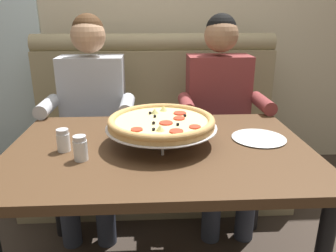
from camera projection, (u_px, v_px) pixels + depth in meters
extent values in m
cube|color=#998966|center=(157.00, 167.00, 2.34)|extent=(1.80, 0.60, 0.46)
cube|color=#998966|center=(155.00, 92.00, 2.55)|extent=(1.80, 0.18, 0.65)
cylinder|color=#998966|center=(154.00, 43.00, 2.43)|extent=(1.80, 0.14, 0.14)
cube|color=#4C331E|center=(160.00, 150.00, 1.44)|extent=(1.31, 0.89, 0.04)
cylinder|color=black|center=(56.00, 184.00, 1.88)|extent=(0.06, 0.06, 0.68)
cylinder|color=black|center=(257.00, 179.00, 1.94)|extent=(0.06, 0.06, 0.68)
cube|color=#2D3342|center=(90.00, 142.00, 1.98)|extent=(0.34, 0.40, 0.15)
cylinder|color=#2D3342|center=(69.00, 209.00, 1.84)|extent=(0.11, 0.11, 0.46)
cylinder|color=#2D3342|center=(105.00, 208.00, 1.85)|extent=(0.11, 0.11, 0.46)
cube|color=#B2B7C1|center=(94.00, 100.00, 2.12)|extent=(0.40, 0.22, 0.56)
cylinder|color=#B2B7C1|center=(47.00, 106.00, 1.89)|extent=(0.08, 0.28, 0.08)
cylinder|color=#B2B7C1|center=(127.00, 105.00, 1.92)|extent=(0.08, 0.28, 0.08)
sphere|color=tan|center=(88.00, 36.00, 1.97)|extent=(0.21, 0.21, 0.21)
sphere|color=#472D19|center=(88.00, 29.00, 1.96)|extent=(0.19, 0.19, 0.19)
cube|color=#2D3342|center=(223.00, 139.00, 2.02)|extent=(0.34, 0.40, 0.15)
cylinder|color=#2D3342|center=(212.00, 205.00, 1.88)|extent=(0.11, 0.11, 0.46)
cylinder|color=#2D3342|center=(246.00, 204.00, 1.89)|extent=(0.11, 0.11, 0.46)
cube|color=brown|center=(217.00, 98.00, 2.16)|extent=(0.40, 0.22, 0.56)
cylinder|color=brown|center=(186.00, 104.00, 1.93)|extent=(0.08, 0.28, 0.08)
cylinder|color=brown|center=(263.00, 103.00, 1.96)|extent=(0.08, 0.28, 0.08)
sphere|color=#997051|center=(221.00, 35.00, 2.01)|extent=(0.21, 0.21, 0.21)
sphere|color=black|center=(221.00, 29.00, 2.01)|extent=(0.19, 0.19, 0.19)
cylinder|color=silver|center=(163.00, 146.00, 1.33)|extent=(0.01, 0.01, 0.08)
cylinder|color=silver|center=(137.00, 131.00, 1.51)|extent=(0.01, 0.01, 0.08)
cylinder|color=silver|center=(185.00, 130.00, 1.52)|extent=(0.01, 0.01, 0.08)
torus|color=silver|center=(161.00, 128.00, 1.44)|extent=(0.27, 0.27, 0.01)
cylinder|color=silver|center=(161.00, 127.00, 1.44)|extent=(0.49, 0.49, 0.00)
cylinder|color=tan|center=(161.00, 124.00, 1.44)|extent=(0.47, 0.47, 0.02)
torus|color=tan|center=(161.00, 120.00, 1.43)|extent=(0.47, 0.47, 0.03)
cylinder|color=beige|center=(161.00, 121.00, 1.43)|extent=(0.41, 0.41, 0.01)
cylinder|color=red|center=(195.00, 127.00, 1.34)|extent=(0.05, 0.05, 0.01)
cylinder|color=red|center=(180.00, 113.00, 1.52)|extent=(0.06, 0.06, 0.01)
cylinder|color=red|center=(179.00, 118.00, 1.45)|extent=(0.05, 0.05, 0.01)
cylinder|color=red|center=(137.00, 129.00, 1.31)|extent=(0.05, 0.05, 0.01)
cylinder|color=red|center=(166.00, 123.00, 1.39)|extent=(0.06, 0.06, 0.01)
cylinder|color=red|center=(176.00, 131.00, 1.29)|extent=(0.06, 0.06, 0.01)
sphere|color=black|center=(154.00, 123.00, 1.38)|extent=(0.01, 0.01, 0.01)
sphere|color=black|center=(155.00, 116.00, 1.47)|extent=(0.01, 0.01, 0.01)
sphere|color=black|center=(154.00, 129.00, 1.30)|extent=(0.01, 0.01, 0.01)
sphere|color=black|center=(185.00, 115.00, 1.48)|extent=(0.01, 0.01, 0.01)
sphere|color=black|center=(150.00, 113.00, 1.51)|extent=(0.01, 0.01, 0.01)
sphere|color=black|center=(178.00, 124.00, 1.36)|extent=(0.01, 0.01, 0.01)
cone|color=#CCC675|center=(155.00, 111.00, 1.52)|extent=(0.04, 0.04, 0.02)
cone|color=#CCC675|center=(160.00, 128.00, 1.30)|extent=(0.04, 0.04, 0.02)
cone|color=#CCC675|center=(163.00, 108.00, 1.56)|extent=(0.04, 0.04, 0.02)
cylinder|color=white|center=(81.00, 150.00, 1.29)|extent=(0.06, 0.06, 0.08)
cylinder|color=#A82D19|center=(81.00, 155.00, 1.30)|extent=(0.05, 0.05, 0.04)
cylinder|color=silver|center=(79.00, 138.00, 1.27)|extent=(0.05, 0.05, 0.02)
cylinder|color=white|center=(63.00, 142.00, 1.37)|extent=(0.05, 0.05, 0.08)
cylinder|color=#4C6633|center=(64.00, 146.00, 1.38)|extent=(0.05, 0.05, 0.04)
cylinder|color=silver|center=(62.00, 132.00, 1.36)|extent=(0.05, 0.05, 0.02)
cylinder|color=white|center=(259.00, 138.00, 1.51)|extent=(0.17, 0.17, 0.01)
cone|color=white|center=(259.00, 136.00, 1.51)|extent=(0.25, 0.25, 0.01)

